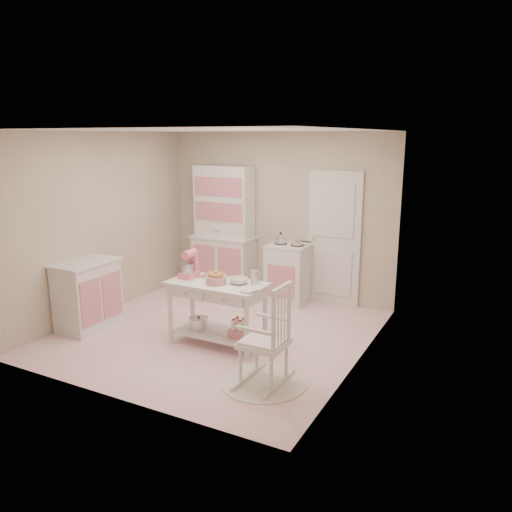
{
  "coord_description": "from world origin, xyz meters",
  "views": [
    {
      "loc": [
        3.32,
        -5.23,
        2.53
      ],
      "look_at": [
        0.49,
        0.2,
        1.06
      ],
      "focal_mm": 35.0,
      "sensor_mm": 36.0,
      "label": 1
    }
  ],
  "objects": [
    {
      "name": "hutch",
      "position": [
        -0.88,
        1.66,
        1.04
      ],
      "size": [
        1.06,
        0.5,
        2.08
      ],
      "primitive_type": "cube",
      "color": "white",
      "rests_on": "ground"
    },
    {
      "name": "room_shell",
      "position": [
        0.0,
        0.0,
        1.65
      ],
      "size": [
        3.84,
        3.84,
        2.62
      ],
      "color": "pink",
      "rests_on": "ground"
    },
    {
      "name": "door",
      "position": [
        0.95,
        1.87,
        1.02
      ],
      "size": [
        0.82,
        0.05,
        2.04
      ],
      "primitive_type": "cube",
      "color": "white",
      "rests_on": "ground"
    },
    {
      "name": "bread_basket",
      "position": [
        0.23,
        -0.35,
        0.85
      ],
      "size": [
        0.25,
        0.25,
        0.09
      ],
      "primitive_type": "cylinder",
      "color": "#D1788A",
      "rests_on": "work_table"
    },
    {
      "name": "mixing_bowl",
      "position": [
        0.47,
        -0.22,
        0.84
      ],
      "size": [
        0.23,
        0.23,
        0.07
      ],
      "primitive_type": "imported",
      "color": "silver",
      "rests_on": "work_table"
    },
    {
      "name": "cookie_tray",
      "position": [
        0.06,
        -0.12,
        0.81
      ],
      "size": [
        0.34,
        0.24,
        0.02
      ],
      "primitive_type": "cube",
      "color": "silver",
      "rests_on": "work_table"
    },
    {
      "name": "work_table",
      "position": [
        0.21,
        -0.3,
        0.4
      ],
      "size": [
        1.2,
        0.6,
        0.8
      ],
      "primitive_type": "cube",
      "color": "white",
      "rests_on": "ground"
    },
    {
      "name": "rocking_chair",
      "position": [
        1.17,
        -0.93,
        0.55
      ],
      "size": [
        0.5,
        0.74,
        1.1
      ],
      "primitive_type": "cube",
      "rotation": [
        0.0,
        0.0,
        -0.03
      ],
      "color": "white",
      "rests_on": "ground"
    },
    {
      "name": "metal_pitcher",
      "position": [
        0.65,
        -0.14,
        0.89
      ],
      "size": [
        0.1,
        0.1,
        0.17
      ],
      "primitive_type": "cylinder",
      "color": "silver",
      "rests_on": "work_table"
    },
    {
      "name": "recipe_book",
      "position": [
        0.66,
        -0.42,
        0.81
      ],
      "size": [
        0.18,
        0.22,
        0.02
      ],
      "primitive_type": "imported",
      "rotation": [
        0.0,
        0.0,
        -0.19
      ],
      "color": "silver",
      "rests_on": "work_table"
    },
    {
      "name": "stand_mixer",
      "position": [
        -0.21,
        -0.28,
        0.97
      ],
      "size": [
        0.2,
        0.28,
        0.34
      ],
      "primitive_type": "cube",
      "rotation": [
        0.0,
        0.0,
        -0.0
      ],
      "color": "pink",
      "rests_on": "work_table"
    },
    {
      "name": "lace_rug",
      "position": [
        1.17,
        -0.93,
        0.01
      ],
      "size": [
        0.92,
        0.92,
        0.01
      ],
      "primitive_type": "cylinder",
      "color": "white",
      "rests_on": "ground"
    },
    {
      "name": "stove",
      "position": [
        0.32,
        1.61,
        0.46
      ],
      "size": [
        0.62,
        0.57,
        0.92
      ],
      "primitive_type": "cube",
      "color": "white",
      "rests_on": "ground"
    },
    {
      "name": "base_cabinet",
      "position": [
        -1.63,
        -0.63,
        0.46
      ],
      "size": [
        0.54,
        0.84,
        0.92
      ],
      "primitive_type": "cube",
      "color": "white",
      "rests_on": "ground"
    }
  ]
}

